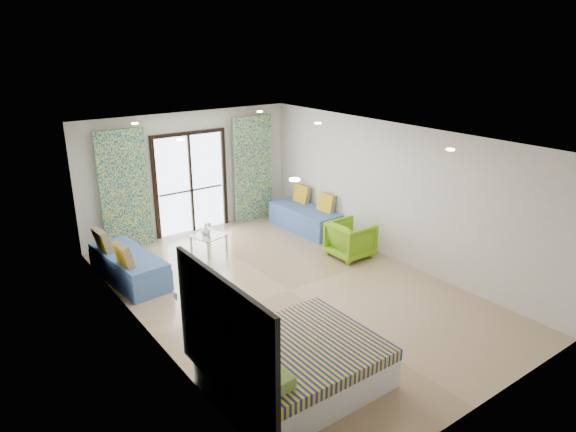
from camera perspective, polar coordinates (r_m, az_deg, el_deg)
floor at (r=9.08m, az=0.15°, el=-8.28°), size 5.00×7.50×0.01m
ceiling at (r=8.19m, az=0.17°, el=8.72°), size 5.00×7.50×0.01m
wall_back at (r=11.65m, az=-10.87°, el=4.73°), size 5.00×0.01×2.70m
wall_front at (r=6.19m, az=21.49°, el=-9.53°), size 5.00×0.01×2.70m
wall_left at (r=7.44m, az=-15.59°, el=-3.98°), size 0.01×7.50×2.70m
wall_right at (r=10.15m, az=11.62°, el=2.55°), size 0.01×7.50×2.70m
balcony_door at (r=11.65m, az=-10.78°, el=4.26°), size 1.76×0.08×2.28m
balcony_rail at (r=11.74m, az=-10.70°, el=2.82°), size 1.52×0.03×0.04m
curtain_left at (r=10.96m, az=-17.72°, el=2.71°), size 1.00×0.10×2.50m
curtain_right at (r=12.24m, az=-3.91°, el=5.24°), size 1.00×0.10×2.50m
downlight_a at (r=5.82m, az=0.73°, el=4.08°), size 0.12×0.12×0.02m
downlight_b at (r=7.78m, az=17.59°, el=7.05°), size 0.12×0.12×0.02m
downlight_c at (r=8.35m, az=-11.84°, el=8.31°), size 0.12×0.12×0.02m
downlight_d at (r=9.83m, az=3.35°, el=10.26°), size 0.12×0.12×0.02m
downlight_e at (r=10.19m, az=-16.65°, el=9.82°), size 0.12×0.12×0.02m
downlight_f at (r=11.42m, az=-3.16°, el=11.51°), size 0.12×0.12×0.02m
headboard at (r=5.86m, az=-7.17°, el=-13.36°), size 0.06×2.10×1.50m
switch_plate at (r=6.84m, az=-12.45°, el=-8.62°), size 0.02×0.10×0.10m
bed at (r=6.72m, az=0.72°, el=-16.22°), size 2.05×1.67×0.71m
daybed_left at (r=9.76m, az=-17.34°, el=-5.30°), size 0.90×1.94×0.93m
daybed_right at (r=11.79m, az=1.96°, el=-0.16°), size 0.77×1.88×0.92m
coffee_table at (r=10.61m, az=-8.82°, el=-2.31°), size 0.71×0.71×0.67m
vase at (r=10.56m, az=-9.12°, el=-1.63°), size 0.20×0.21×0.19m
armchair at (r=10.36m, az=6.98°, el=-2.42°), size 0.73×0.78×0.80m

